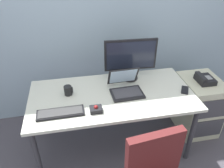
{
  "coord_description": "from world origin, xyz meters",
  "views": [
    {
      "loc": [
        -0.34,
        -1.76,
        1.98
      ],
      "look_at": [
        0.0,
        0.0,
        0.82
      ],
      "focal_mm": 35.67,
      "sensor_mm": 36.0,
      "label": 1
    }
  ],
  "objects_px": {
    "desk_phone": "(205,79)",
    "keyboard": "(61,113)",
    "file_cabinet": "(197,105)",
    "trackball_mouse": "(96,109)",
    "coffee_mug": "(68,90)",
    "laptop": "(126,87)",
    "cell_phone": "(185,90)",
    "monitor_main": "(131,57)"
  },
  "relations": [
    {
      "from": "desk_phone",
      "to": "keyboard",
      "type": "relative_size",
      "value": 0.49
    },
    {
      "from": "file_cabinet",
      "to": "trackball_mouse",
      "type": "xyz_separation_m",
      "value": [
        -1.24,
        -0.32,
        0.39
      ]
    },
    {
      "from": "keyboard",
      "to": "coffee_mug",
      "type": "relative_size",
      "value": 4.38
    },
    {
      "from": "desk_phone",
      "to": "laptop",
      "type": "height_order",
      "value": "laptop"
    },
    {
      "from": "laptop",
      "to": "cell_phone",
      "type": "xyz_separation_m",
      "value": [
        0.59,
        -0.1,
        -0.05
      ]
    },
    {
      "from": "desk_phone",
      "to": "monitor_main",
      "type": "xyz_separation_m",
      "value": [
        -0.8,
        0.18,
        0.25
      ]
    },
    {
      "from": "laptop",
      "to": "coffee_mug",
      "type": "relative_size",
      "value": 3.49
    },
    {
      "from": "keyboard",
      "to": "file_cabinet",
      "type": "bearing_deg",
      "value": 11.03
    },
    {
      "from": "file_cabinet",
      "to": "keyboard",
      "type": "height_order",
      "value": "keyboard"
    },
    {
      "from": "file_cabinet",
      "to": "cell_phone",
      "type": "relative_size",
      "value": 4.73
    },
    {
      "from": "file_cabinet",
      "to": "trackball_mouse",
      "type": "bearing_deg",
      "value": -165.38
    },
    {
      "from": "desk_phone",
      "to": "laptop",
      "type": "relative_size",
      "value": 0.61
    },
    {
      "from": "monitor_main",
      "to": "coffee_mug",
      "type": "bearing_deg",
      "value": -164.58
    },
    {
      "from": "monitor_main",
      "to": "cell_phone",
      "type": "bearing_deg",
      "value": -34.5
    },
    {
      "from": "desk_phone",
      "to": "coffee_mug",
      "type": "height_order",
      "value": "coffee_mug"
    },
    {
      "from": "desk_phone",
      "to": "cell_phone",
      "type": "height_order",
      "value": "desk_phone"
    },
    {
      "from": "cell_phone",
      "to": "keyboard",
      "type": "bearing_deg",
      "value": -144.59
    },
    {
      "from": "file_cabinet",
      "to": "desk_phone",
      "type": "bearing_deg",
      "value": -116.78
    },
    {
      "from": "desk_phone",
      "to": "keyboard",
      "type": "height_order",
      "value": "desk_phone"
    },
    {
      "from": "monitor_main",
      "to": "keyboard",
      "type": "distance_m",
      "value": 0.91
    },
    {
      "from": "desk_phone",
      "to": "file_cabinet",
      "type": "bearing_deg",
      "value": 63.22
    },
    {
      "from": "desk_phone",
      "to": "cell_phone",
      "type": "bearing_deg",
      "value": -153.51
    },
    {
      "from": "file_cabinet",
      "to": "laptop",
      "type": "distance_m",
      "value": 1.0
    },
    {
      "from": "file_cabinet",
      "to": "desk_phone",
      "type": "distance_m",
      "value": 0.37
    },
    {
      "from": "laptop",
      "to": "trackball_mouse",
      "type": "relative_size",
      "value": 2.99
    },
    {
      "from": "monitor_main",
      "to": "trackball_mouse",
      "type": "relative_size",
      "value": 4.99
    },
    {
      "from": "coffee_mug",
      "to": "laptop",
      "type": "bearing_deg",
      "value": -5.23
    },
    {
      "from": "file_cabinet",
      "to": "trackball_mouse",
      "type": "relative_size",
      "value": 6.11
    },
    {
      "from": "monitor_main",
      "to": "laptop",
      "type": "height_order",
      "value": "monitor_main"
    },
    {
      "from": "desk_phone",
      "to": "trackball_mouse",
      "type": "xyz_separation_m",
      "value": [
        -1.23,
        -0.31,
        0.02
      ]
    },
    {
      "from": "keyboard",
      "to": "laptop",
      "type": "bearing_deg",
      "value": 20.0
    },
    {
      "from": "desk_phone",
      "to": "monitor_main",
      "type": "height_order",
      "value": "monitor_main"
    },
    {
      "from": "monitor_main",
      "to": "trackball_mouse",
      "type": "height_order",
      "value": "monitor_main"
    },
    {
      "from": "file_cabinet",
      "to": "monitor_main",
      "type": "relative_size",
      "value": 1.22
    },
    {
      "from": "file_cabinet",
      "to": "laptop",
      "type": "relative_size",
      "value": 2.05
    },
    {
      "from": "laptop",
      "to": "desk_phone",
      "type": "bearing_deg",
      "value": 3.35
    },
    {
      "from": "cell_phone",
      "to": "desk_phone",
      "type": "bearing_deg",
      "value": 55.8
    },
    {
      "from": "file_cabinet",
      "to": "laptop",
      "type": "xyz_separation_m",
      "value": [
        -0.91,
        -0.07,
        0.42
      ]
    },
    {
      "from": "keyboard",
      "to": "coffee_mug",
      "type": "height_order",
      "value": "coffee_mug"
    },
    {
      "from": "file_cabinet",
      "to": "keyboard",
      "type": "xyz_separation_m",
      "value": [
        -1.55,
        -0.3,
        0.38
      ]
    },
    {
      "from": "keyboard",
      "to": "trackball_mouse",
      "type": "distance_m",
      "value": 0.31
    },
    {
      "from": "file_cabinet",
      "to": "coffee_mug",
      "type": "bearing_deg",
      "value": -179.31
    }
  ]
}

